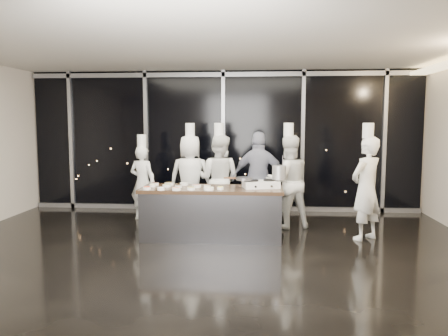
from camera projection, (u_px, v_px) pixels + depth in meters
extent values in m
plane|color=black|center=(206.00, 253.00, 6.80)|extent=(9.00, 9.00, 0.00)
cube|color=beige|center=(224.00, 141.00, 10.10)|extent=(9.00, 0.02, 3.20)
cube|color=beige|center=(146.00, 183.00, 3.16)|extent=(9.00, 0.02, 3.20)
cube|color=silver|center=(205.00, 43.00, 6.46)|extent=(9.00, 7.00, 0.02)
cube|color=black|center=(223.00, 141.00, 10.04)|extent=(8.90, 0.04, 3.18)
cube|color=#919399|center=(223.00, 74.00, 9.83)|extent=(8.90, 0.08, 0.10)
cube|color=#919399|center=(223.00, 208.00, 10.15)|extent=(8.90, 0.08, 0.10)
cube|color=#919399|center=(71.00, 140.00, 10.27)|extent=(0.08, 0.08, 3.20)
cube|color=#919399|center=(146.00, 141.00, 10.13)|extent=(0.08, 0.08, 3.20)
cube|color=#919399|center=(223.00, 141.00, 9.99)|extent=(0.08, 0.08, 3.20)
cube|color=#919399|center=(303.00, 141.00, 9.84)|extent=(0.08, 0.08, 3.20)
cube|color=#919399|center=(384.00, 142.00, 9.70)|extent=(0.08, 0.08, 3.20)
cube|color=#39393E|center=(212.00, 215.00, 7.64)|extent=(2.40, 0.80, 0.84)
cube|color=#3C2419|center=(212.00, 189.00, 7.60)|extent=(2.46, 0.86, 0.06)
cube|color=white|center=(261.00, 184.00, 7.57)|extent=(0.67, 0.50, 0.12)
cylinder|color=black|center=(253.00, 180.00, 7.54)|extent=(0.25, 0.25, 0.02)
cylinder|color=black|center=(269.00, 180.00, 7.58)|extent=(0.25, 0.25, 0.02)
cylinder|color=black|center=(256.00, 187.00, 7.35)|extent=(0.04, 0.03, 0.04)
cylinder|color=black|center=(272.00, 186.00, 7.40)|extent=(0.04, 0.03, 0.04)
cylinder|color=slate|center=(244.00, 179.00, 7.52)|extent=(0.35, 0.35, 0.05)
cube|color=#4C2B14|center=(230.00, 178.00, 7.48)|extent=(0.21, 0.08, 0.02)
cylinder|color=#A6A6A8|center=(279.00, 172.00, 7.60)|extent=(0.29, 0.29, 0.24)
cylinder|color=white|center=(147.00, 188.00, 7.37)|extent=(0.14, 0.14, 0.04)
cylinder|color=#E24325|center=(147.00, 187.00, 7.37)|extent=(0.11, 0.11, 0.01)
cylinder|color=white|center=(152.00, 186.00, 7.66)|extent=(0.11, 0.11, 0.04)
cylinder|color=#F2F5AD|center=(152.00, 185.00, 7.66)|extent=(0.09, 0.09, 0.01)
cylinder|color=white|center=(155.00, 184.00, 7.87)|extent=(0.14, 0.14, 0.04)
cylinder|color=black|center=(155.00, 183.00, 7.87)|extent=(0.11, 0.11, 0.01)
cylinder|color=white|center=(161.00, 189.00, 7.31)|extent=(0.12, 0.12, 0.04)
cylinder|color=white|center=(161.00, 188.00, 7.31)|extent=(0.10, 0.10, 0.01)
cylinder|color=white|center=(167.00, 186.00, 7.65)|extent=(0.14, 0.14, 0.04)
cylinder|color=tan|center=(167.00, 185.00, 7.65)|extent=(0.12, 0.12, 0.01)
cylinder|color=white|center=(169.00, 184.00, 7.88)|extent=(0.16, 0.16, 0.04)
cylinder|color=olive|center=(169.00, 183.00, 7.87)|extent=(0.13, 0.13, 0.01)
cylinder|color=white|center=(176.00, 189.00, 7.28)|extent=(0.15, 0.15, 0.04)
cylinder|color=#D67658|center=(176.00, 188.00, 7.28)|extent=(0.12, 0.12, 0.01)
cylinder|color=white|center=(178.00, 186.00, 7.58)|extent=(0.12, 0.12, 0.04)
cylinder|color=black|center=(178.00, 185.00, 7.58)|extent=(0.10, 0.10, 0.01)
cylinder|color=white|center=(184.00, 184.00, 7.87)|extent=(0.15, 0.15, 0.04)
cylinder|color=beige|center=(184.00, 183.00, 7.87)|extent=(0.12, 0.12, 0.01)
cylinder|color=white|center=(191.00, 189.00, 7.33)|extent=(0.13, 0.13, 0.04)
cylinder|color=#A28E41|center=(191.00, 188.00, 7.33)|extent=(0.11, 0.11, 0.01)
cylinder|color=white|center=(196.00, 186.00, 7.61)|extent=(0.16, 0.16, 0.04)
cylinder|color=#A46E5E|center=(196.00, 185.00, 7.61)|extent=(0.13, 0.13, 0.01)
cylinder|color=white|center=(209.00, 189.00, 7.32)|extent=(0.17, 0.17, 0.04)
cylinder|color=beige|center=(209.00, 188.00, 7.32)|extent=(0.14, 0.14, 0.01)
cylinder|color=white|center=(207.00, 186.00, 7.60)|extent=(0.12, 0.12, 0.04)
cylinder|color=brown|center=(207.00, 185.00, 7.59)|extent=(0.10, 0.10, 0.01)
cylinder|color=white|center=(220.00, 188.00, 7.37)|extent=(0.11, 0.11, 0.04)
cylinder|color=#F1E150|center=(220.00, 187.00, 7.37)|extent=(0.09, 0.09, 0.01)
cylinder|color=silver|center=(152.00, 179.00, 8.01)|extent=(0.06, 0.06, 0.17)
cone|color=silver|center=(152.00, 173.00, 8.00)|extent=(0.05, 0.05, 0.06)
imported|color=white|center=(143.00, 183.00, 9.09)|extent=(0.64, 0.51, 1.55)
cylinder|color=white|center=(142.00, 141.00, 9.00)|extent=(0.23, 0.23, 0.26)
imported|color=white|center=(190.00, 178.00, 8.91)|extent=(0.88, 0.58, 1.78)
cylinder|color=white|center=(190.00, 130.00, 8.80)|extent=(0.19, 0.19, 0.26)
imported|color=white|center=(219.00, 179.00, 8.77)|extent=(1.01, 0.87, 1.79)
cylinder|color=white|center=(219.00, 130.00, 8.66)|extent=(0.23, 0.23, 0.26)
imported|color=#15193B|center=(259.00, 178.00, 8.68)|extent=(1.13, 0.57, 1.85)
imported|color=white|center=(288.00, 182.00, 8.38)|extent=(1.03, 0.90, 1.79)
cylinder|color=white|center=(289.00, 130.00, 8.27)|extent=(0.24, 0.24, 0.26)
imported|color=white|center=(366.00, 188.00, 7.52)|extent=(0.78, 0.75, 1.79)
cylinder|color=white|center=(368.00, 131.00, 7.41)|extent=(0.27, 0.27, 0.26)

